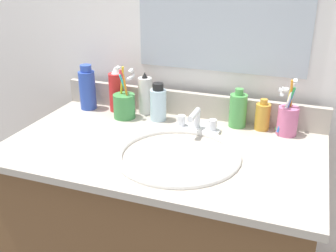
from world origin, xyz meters
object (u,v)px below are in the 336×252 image
object	(u,v)px
bottle_spray_red	(116,91)
bottle_toner_green	(238,110)
bottle_oil_amber	(263,116)
cup_green	(124,105)
bottle_gel_clear	(158,103)
faucet	(196,124)
cup_pink	(287,119)
bottle_lotion_white	(145,95)
bottle_shampoo_blue	(87,89)

from	to	relation	value
bottle_spray_red	bottle_toner_green	world-z (taller)	bottle_spray_red
bottle_oil_amber	cup_green	size ratio (longest dim) A/B	0.56
bottle_gel_clear	bottle_oil_amber	bearing A→B (deg)	6.40
faucet	cup_pink	size ratio (longest dim) A/B	0.84
bottle_spray_red	cup_green	distance (m)	0.09
bottle_toner_green	bottle_lotion_white	xyz separation A→B (m)	(-0.35, 0.00, 0.01)
faucet	bottle_gel_clear	bearing A→B (deg)	160.96
bottle_oil_amber	bottle_lotion_white	xyz separation A→B (m)	(-0.43, 0.00, 0.02)
bottle_lotion_white	bottle_spray_red	bearing A→B (deg)	-174.26
bottle_lotion_white	cup_pink	world-z (taller)	cup_pink
bottle_spray_red	bottle_toner_green	size ratio (longest dim) A/B	1.27
faucet	cup_pink	distance (m)	0.30
bottle_shampoo_blue	cup_pink	world-z (taller)	cup_pink
bottle_spray_red	cup_green	size ratio (longest dim) A/B	0.90
faucet	bottle_shampoo_blue	xyz separation A→B (m)	(-0.46, 0.07, 0.05)
faucet	bottle_lotion_white	size ratio (longest dim) A/B	1.01
bottle_lotion_white	cup_green	size ratio (longest dim) A/B	0.83
bottle_spray_red	faucet	bearing A→B (deg)	-14.30
bottle_shampoo_blue	bottle_lotion_white	distance (m)	0.23
bottle_spray_red	cup_green	xyz separation A→B (m)	(0.06, -0.05, -0.03)
bottle_gel_clear	cup_green	size ratio (longest dim) A/B	0.71
cup_pink	cup_green	distance (m)	0.57
bottle_gel_clear	bottle_lotion_white	xyz separation A→B (m)	(-0.07, 0.04, 0.01)
bottle_shampoo_blue	bottle_spray_red	world-z (taller)	same
bottle_oil_amber	cup_green	distance (m)	0.49
cup_green	cup_pink	bearing A→B (deg)	4.88
faucet	bottle_toner_green	distance (m)	0.16
bottle_shampoo_blue	bottle_toner_green	world-z (taller)	bottle_shampoo_blue
bottle_gel_clear	cup_pink	distance (m)	0.45
bottle_oil_amber	cup_green	xyz separation A→B (m)	(-0.49, -0.06, 0.00)
faucet	bottle_shampoo_blue	size ratio (longest dim) A/B	0.93
bottle_gel_clear	bottle_toner_green	xyz separation A→B (m)	(0.28, 0.04, -0.00)
bottle_shampoo_blue	faucet	bearing A→B (deg)	-8.76
bottle_toner_green	bottle_lotion_white	bearing A→B (deg)	179.20
bottle_shampoo_blue	cup_pink	distance (m)	0.74
cup_pink	bottle_oil_amber	bearing A→B (deg)	169.81
bottle_spray_red	bottle_toner_green	distance (m)	0.46
bottle_shampoo_blue	bottle_gel_clear	size ratio (longest dim) A/B	1.26
faucet	bottle_toner_green	bearing A→B (deg)	37.77
bottle_spray_red	cup_green	bearing A→B (deg)	-42.77
bottle_spray_red	bottle_toner_green	bearing A→B (deg)	0.81
bottle_lotion_white	cup_green	bearing A→B (deg)	-129.50
faucet	bottle_lotion_white	xyz separation A→B (m)	(-0.23, 0.10, 0.04)
bottle_oil_amber	bottle_toner_green	distance (m)	0.09
bottle_shampoo_blue	bottle_toner_green	size ratio (longest dim) A/B	1.27
bottle_lotion_white	cup_pink	xyz separation A→B (m)	(0.52, -0.02, -0.02)
bottle_gel_clear	bottle_oil_amber	xyz separation A→B (m)	(0.36, 0.04, -0.01)
bottle_oil_amber	cup_pink	distance (m)	0.08
faucet	bottle_spray_red	xyz separation A→B (m)	(-0.34, 0.09, 0.05)
bottle_spray_red	bottle_oil_amber	size ratio (longest dim) A/B	1.59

